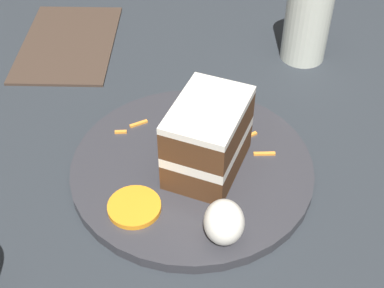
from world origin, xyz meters
TOP-DOWN VIEW (x-y plane):
  - ground_plane at (0.00, 0.00)m, footprint 6.00×6.00m
  - dining_table at (0.00, 0.00)m, footprint 1.13×0.89m
  - plate at (-0.01, -0.04)m, footprint 0.28×0.28m
  - cake_slice at (-0.01, -0.02)m, footprint 0.12×0.11m
  - cream_dollop at (0.10, -0.01)m, footprint 0.05×0.04m
  - orange_garnish at (0.06, -0.11)m, footprint 0.06×0.06m
  - carrot_shreds_scatter at (-0.07, -0.02)m, footprint 0.07×0.19m
  - drinking_glass at (-0.25, 0.13)m, footprint 0.07×0.07m
  - menu_card at (-0.29, -0.23)m, footprint 0.23×0.15m

SIDE VIEW (x-z plane):
  - ground_plane at x=0.00m, z-range 0.00..0.00m
  - dining_table at x=0.00m, z-range 0.00..0.03m
  - menu_card at x=-0.29m, z-range 0.03..0.04m
  - plate at x=-0.01m, z-range 0.03..0.05m
  - carrot_shreds_scatter at x=-0.07m, z-range 0.05..0.05m
  - orange_garnish at x=0.06m, z-range 0.05..0.05m
  - cream_dollop at x=0.10m, z-range 0.05..0.09m
  - drinking_glass at x=-0.25m, z-range 0.03..0.15m
  - cake_slice at x=-0.01m, z-range 0.05..0.14m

